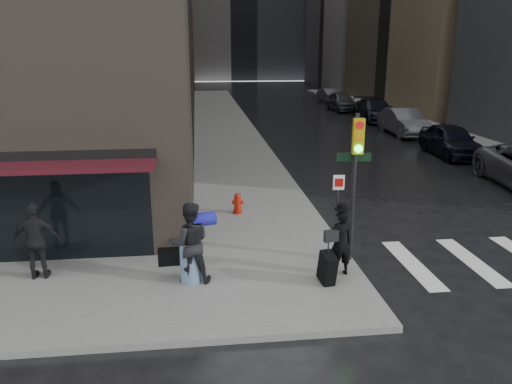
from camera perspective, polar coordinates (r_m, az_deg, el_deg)
The scene contains 13 objects.
ground at distance 11.50m, azimuth 3.05°, elevation -11.16°, with size 140.00×140.00×0.00m, color black.
sidewalk_left at distance 37.46m, azimuth -3.97°, elevation 8.22°, with size 4.00×50.00×0.15m, color slate.
sidewalk_right at distance 40.42m, azimuth 15.72°, elevation 8.25°, with size 3.00×50.00×0.15m, color slate.
man_overcoat at distance 11.65m, azimuth 9.33°, elevation -6.17°, with size 0.91×1.01×1.77m.
man_jeans at distance 11.26m, azimuth -7.61°, elevation -5.76°, with size 1.35×0.76×1.88m.
man_greycoat at distance 12.40m, azimuth -23.77°, elevation -5.12°, with size 1.07×0.45×1.82m.
traffic_light at distance 12.05m, azimuth 11.11°, elevation 2.63°, with size 0.91×0.45×3.66m.
fire_hydrant at distance 15.97m, azimuth -2.12°, elevation -1.40°, with size 0.38×0.29×0.67m.
parked_car_1 at distance 26.94m, azimuth 21.36°, elevation 5.54°, with size 1.87×4.66×1.59m, color black.
parked_car_2 at distance 32.56m, azimuth 16.54°, elevation 7.69°, with size 1.72×4.93×1.62m, color #4E4F54.
parked_car_3 at distance 38.44m, azimuth 13.43°, elevation 9.11°, with size 2.23×5.49×1.59m, color black.
parked_car_4 at distance 44.11m, azimuth 9.76°, elevation 10.19°, with size 1.89×4.69×1.60m, color #404045.
parked_car_5 at distance 50.27m, azimuth 8.45°, elevation 10.83°, with size 1.44×4.14×1.36m, color #47474B.
Camera 1 is at (-1.79, -10.05, 5.29)m, focal length 35.00 mm.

